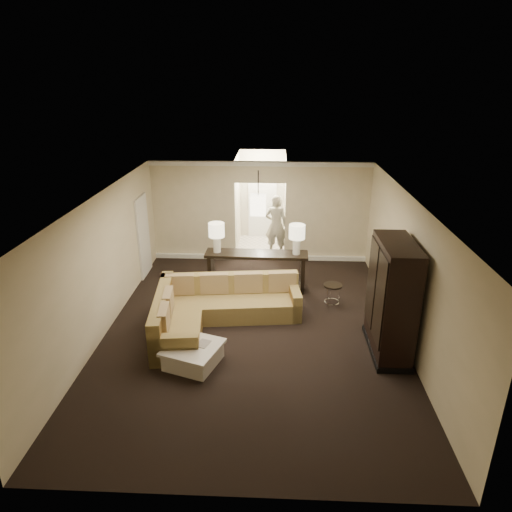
{
  "coord_description": "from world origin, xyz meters",
  "views": [
    {
      "loc": [
        0.44,
        -8.18,
        4.93
      ],
      "look_at": [
        0.01,
        1.2,
        1.19
      ],
      "focal_mm": 32.0,
      "sensor_mm": 36.0,
      "label": 1
    }
  ],
  "objects_px": {
    "console_table": "(257,268)",
    "coffee_table": "(193,355)",
    "person": "(276,222)",
    "sectional_sofa": "(214,309)",
    "armoire": "(391,301)",
    "drink_table": "(333,291)"
  },
  "relations": [
    {
      "from": "console_table",
      "to": "armoire",
      "type": "xyz_separation_m",
      "value": [
        2.6,
        -2.59,
        0.49
      ]
    },
    {
      "from": "console_table",
      "to": "coffee_table",
      "type": "bearing_deg",
      "value": -106.12
    },
    {
      "from": "coffee_table",
      "to": "armoire",
      "type": "height_order",
      "value": "armoire"
    },
    {
      "from": "person",
      "to": "coffee_table",
      "type": "bearing_deg",
      "value": 87.4
    },
    {
      "from": "coffee_table",
      "to": "person",
      "type": "relative_size",
      "value": 0.6
    },
    {
      "from": "armoire",
      "to": "person",
      "type": "distance_m",
      "value": 5.34
    },
    {
      "from": "sectional_sofa",
      "to": "drink_table",
      "type": "relative_size",
      "value": 5.87
    },
    {
      "from": "coffee_table",
      "to": "console_table",
      "type": "bearing_deg",
      "value": 72.45
    },
    {
      "from": "console_table",
      "to": "person",
      "type": "xyz_separation_m",
      "value": [
        0.46,
        2.3,
        0.43
      ]
    },
    {
      "from": "sectional_sofa",
      "to": "armoire",
      "type": "height_order",
      "value": "armoire"
    },
    {
      "from": "drink_table",
      "to": "person",
      "type": "bearing_deg",
      "value": 112.83
    },
    {
      "from": "coffee_table",
      "to": "armoire",
      "type": "distance_m",
      "value": 3.76
    },
    {
      "from": "coffee_table",
      "to": "drink_table",
      "type": "bearing_deg",
      "value": 40.84
    },
    {
      "from": "console_table",
      "to": "drink_table",
      "type": "bearing_deg",
      "value": -22.95
    },
    {
      "from": "armoire",
      "to": "person",
      "type": "relative_size",
      "value": 1.1
    },
    {
      "from": "sectional_sofa",
      "to": "console_table",
      "type": "distance_m",
      "value": 1.95
    },
    {
      "from": "coffee_table",
      "to": "console_table",
      "type": "relative_size",
      "value": 0.48
    },
    {
      "from": "console_table",
      "to": "person",
      "type": "bearing_deg",
      "value": 80.13
    },
    {
      "from": "coffee_table",
      "to": "person",
      "type": "distance_m",
      "value": 5.75
    },
    {
      "from": "armoire",
      "to": "drink_table",
      "type": "height_order",
      "value": "armoire"
    },
    {
      "from": "sectional_sofa",
      "to": "coffee_table",
      "type": "bearing_deg",
      "value": -104.01
    },
    {
      "from": "sectional_sofa",
      "to": "console_table",
      "type": "height_order",
      "value": "console_table"
    }
  ]
}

